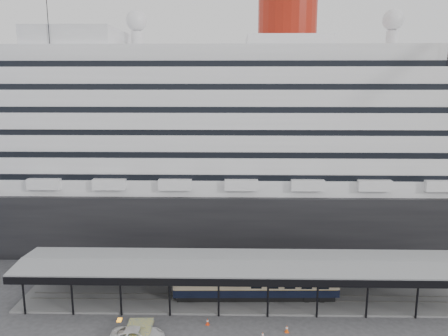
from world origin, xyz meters
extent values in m
plane|color=#38383B|center=(0.00, 0.00, 0.00)|extent=(200.00, 200.00, 0.00)
cube|color=black|center=(0.00, 32.00, 5.00)|extent=(130.00, 30.00, 10.00)
cylinder|color=maroon|center=(8.00, 32.00, 37.40)|extent=(10.00, 10.00, 9.00)
sphere|color=silver|center=(-18.00, 32.00, 37.70)|extent=(3.60, 3.60, 3.60)
sphere|color=silver|center=(26.00, 32.00, 37.70)|extent=(3.60, 3.60, 3.60)
cube|color=slate|center=(0.00, 5.00, 0.12)|extent=(56.00, 8.00, 0.24)
cube|color=slate|center=(0.00, 4.28, 0.28)|extent=(54.00, 0.08, 0.10)
cube|color=slate|center=(0.00, 5.72, 0.28)|extent=(54.00, 0.08, 0.10)
cube|color=black|center=(0.00, 0.50, 4.45)|extent=(56.00, 0.18, 0.90)
cube|color=black|center=(0.00, 9.50, 4.45)|extent=(56.00, 0.18, 0.90)
cube|color=slate|center=(0.00, 5.00, 5.18)|extent=(56.00, 9.00, 0.24)
cylinder|color=black|center=(-29.22, 21.75, 23.60)|extent=(0.12, 0.12, 47.21)
cylinder|color=black|center=(30.26, 20.24, 23.60)|extent=(0.12, 0.12, 47.21)
imported|color=silver|center=(-11.33, -4.59, 0.79)|extent=(5.78, 2.83, 1.58)
cube|color=black|center=(1.68, 5.00, 0.57)|extent=(19.79, 2.72, 0.66)
cube|color=black|center=(1.68, 5.00, 1.42)|extent=(20.74, 3.12, 1.03)
cube|color=#CAB592|center=(1.68, 5.00, 2.54)|extent=(20.74, 3.16, 1.22)
cube|color=black|center=(1.68, 5.00, 3.34)|extent=(20.74, 3.12, 0.38)
cube|color=red|center=(-4.09, -1.01, 0.02)|extent=(0.52, 0.52, 0.03)
cone|color=red|center=(-4.09, -1.01, 0.40)|extent=(0.44, 0.44, 0.75)
cylinder|color=white|center=(-4.09, -1.01, 0.47)|extent=(0.24, 0.24, 0.15)
cube|color=#F7520D|center=(4.76, -2.35, 0.02)|extent=(0.49, 0.49, 0.03)
cone|color=#F7520D|center=(4.76, -2.35, 0.44)|extent=(0.42, 0.42, 0.83)
cylinder|color=white|center=(4.76, -2.35, 0.52)|extent=(0.26, 0.26, 0.16)
cone|color=#D23F0B|center=(2.02, -3.64, 0.42)|extent=(0.39, 0.39, 0.80)
cylinder|color=white|center=(2.02, -3.64, 0.50)|extent=(0.26, 0.26, 0.16)
camera|label=1|loc=(-1.30, -46.38, 27.07)|focal=35.00mm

